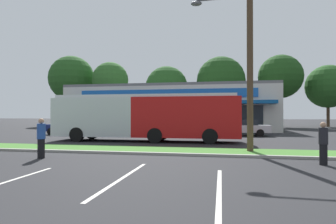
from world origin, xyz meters
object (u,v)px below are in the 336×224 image
Objects in this scene: city_bus at (145,116)px; pedestrian_near_bench at (41,138)px; car_1 at (68,127)px; car_2 at (242,127)px; utility_pole at (247,37)px; pedestrian_by_pole at (323,143)px.

city_bus is 7.60× the size of pedestrian_near_bench.
pedestrian_near_bench is at bearing -63.82° from car_1.
car_2 is 2.78× the size of pedestrian_near_bench.
city_bus is at bearing 142.57° from utility_pole.
car_2 is at bearing 5.36° from car_1.
pedestrian_near_bench is 1.07× the size of pedestrian_by_pole.
utility_pole is 12.61m from car_2.
utility_pole is 6.19× the size of pedestrian_near_bench.
pedestrian_by_pole reaches higher than car_2.
pedestrian_by_pole is at bearing -35.60° from car_1.
city_bus reaches higher than pedestrian_by_pole.
car_1 is 16.05m from car_2.
car_2 is 17.58m from pedestrian_near_bench.
pedestrian_near_bench is 11.36m from pedestrian_by_pole.
car_2 is at bearing -137.51° from city_bus.
utility_pole is 10.58m from pedestrian_near_bench.
pedestrian_by_pole is at bearing 97.66° from car_2.
city_bus is 3.09× the size of car_1.
car_2 is 2.98× the size of pedestrian_by_pole.
pedestrian_by_pole is at bearing 146.62° from pedestrian_near_bench.
car_1 is 22.02m from pedestrian_by_pole.
utility_pole is 6.62× the size of pedestrian_by_pole.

